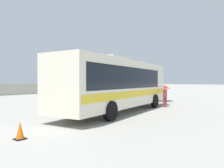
# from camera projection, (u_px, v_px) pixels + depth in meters

# --- Properties ---
(ground_plane) EXTENTS (300.00, 300.00, 0.00)m
(ground_plane) POSITION_uv_depth(u_px,v_px,m) (19.00, 103.00, 19.93)
(ground_plane) COLOR gray
(coach_bus_cream_yellow) EXTENTS (11.59, 3.81, 3.62)m
(coach_bus_cream_yellow) POSITION_uv_depth(u_px,v_px,m) (118.00, 83.00, 14.25)
(coach_bus_cream_yellow) COLOR silver
(coach_bus_cream_yellow) RESTS_ON ground_plane
(attendant_by_bus_door) EXTENTS (0.46, 0.46, 1.64)m
(attendant_by_bus_door) POSITION_uv_depth(u_px,v_px,m) (165.00, 95.00, 17.14)
(attendant_by_bus_door) COLOR #99383D
(attendant_by_bus_door) RESTS_ON ground_plane
(vendor_umbrella_near_gate_red) EXTENTS (2.59, 2.59, 2.02)m
(vendor_umbrella_near_gate_red) POSITION_uv_depth(u_px,v_px,m) (158.00, 85.00, 22.44)
(vendor_umbrella_near_gate_red) COLOR gray
(vendor_umbrella_near_gate_red) RESTS_ON ground_plane
(traffic_cone_on_apron) EXTENTS (0.36, 0.36, 0.64)m
(traffic_cone_on_apron) POSITION_uv_depth(u_px,v_px,m) (20.00, 131.00, 7.53)
(traffic_cone_on_apron) COLOR black
(traffic_cone_on_apron) RESTS_ON ground_plane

